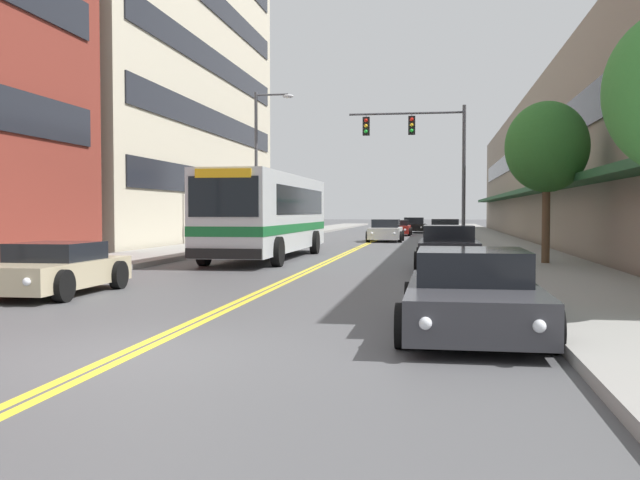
% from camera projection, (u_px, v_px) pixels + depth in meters
% --- Properties ---
extents(ground_plane, '(240.00, 240.00, 0.00)m').
position_uv_depth(ground_plane, '(375.00, 240.00, 45.57)').
color(ground_plane, '#4C4C4F').
extents(sidewalk_left, '(3.48, 106.00, 0.17)m').
position_uv_depth(sidewalk_left, '(265.00, 238.00, 46.74)').
color(sidewalk_left, gray).
rests_on(sidewalk_left, ground_plane).
extents(sidewalk_right, '(3.48, 106.00, 0.17)m').
position_uv_depth(sidewalk_right, '(491.00, 239.00, 44.39)').
color(sidewalk_right, gray).
rests_on(sidewalk_right, ground_plane).
extents(centre_line, '(0.34, 106.00, 0.01)m').
position_uv_depth(centre_line, '(375.00, 240.00, 45.57)').
color(centre_line, yellow).
rests_on(centre_line, ground_plane).
extents(office_tower_left, '(12.08, 27.87, 28.58)m').
position_uv_depth(office_tower_left, '(122.00, 8.00, 43.56)').
color(office_tower_left, beige).
rests_on(office_tower_left, ground_plane).
extents(storefront_row_right, '(9.10, 68.00, 8.98)m').
position_uv_depth(storefront_row_right, '(592.00, 168.00, 43.24)').
color(storefront_row_right, gray).
rests_on(storefront_row_right, ground_plane).
extents(city_bus, '(2.84, 11.92, 3.20)m').
position_uv_depth(city_bus, '(269.00, 212.00, 27.78)').
color(city_bus, silver).
rests_on(city_bus, ground_plane).
extents(car_navy_parked_left_near, '(2.15, 4.25, 1.35)m').
position_uv_depth(car_navy_parked_left_near, '(292.00, 232.00, 40.94)').
color(car_navy_parked_left_near, '#19234C').
rests_on(car_navy_parked_left_near, ground_plane).
extents(car_beige_parked_left_mid, '(2.10, 4.22, 1.14)m').
position_uv_depth(car_beige_parked_left_mid, '(54.00, 269.00, 15.74)').
color(car_beige_parked_left_mid, '#BCAD89').
rests_on(car_beige_parked_left_mid, ground_plane).
extents(car_dark_grey_parked_right_foreground, '(2.15, 4.79, 1.25)m').
position_uv_depth(car_dark_grey_parked_right_foreground, '(472.00, 294.00, 10.79)').
color(car_dark_grey_parked_right_foreground, '#38383D').
rests_on(car_dark_grey_parked_right_foreground, ground_plane).
extents(car_slate_blue_parked_right_mid, '(2.13, 4.62, 1.24)m').
position_uv_depth(car_slate_blue_parked_right_mid, '(448.00, 241.00, 29.73)').
color(car_slate_blue_parked_right_mid, '#475675').
rests_on(car_slate_blue_parked_right_mid, ground_plane).
extents(car_champagne_parked_right_far, '(2.17, 4.52, 1.37)m').
position_uv_depth(car_champagne_parked_right_far, '(445.00, 231.00, 43.92)').
color(car_champagne_parked_right_far, beige).
rests_on(car_champagne_parked_right_far, ground_plane).
extents(car_charcoal_parked_right_end, '(2.07, 4.27, 1.39)m').
position_uv_depth(car_charcoal_parked_right_end, '(449.00, 249.00, 22.41)').
color(car_charcoal_parked_right_end, '#232328').
rests_on(car_charcoal_parked_right_end, ground_plane).
extents(car_black_moving_lead, '(2.19, 4.53, 1.32)m').
position_uv_depth(car_black_moving_lead, '(414.00, 226.00, 61.69)').
color(car_black_moving_lead, black).
rests_on(car_black_moving_lead, ground_plane).
extents(car_red_moving_second, '(2.06, 4.76, 1.18)m').
position_uv_depth(car_red_moving_second, '(398.00, 228.00, 54.55)').
color(car_red_moving_second, maroon).
rests_on(car_red_moving_second, ground_plane).
extents(car_white_moving_third, '(2.13, 4.39, 1.35)m').
position_uv_depth(car_white_moving_third, '(386.00, 231.00, 43.43)').
color(car_white_moving_third, white).
rests_on(car_white_moving_third, ground_plane).
extents(traffic_signal_mast, '(5.77, 0.38, 7.06)m').
position_uv_depth(traffic_signal_mast, '(426.00, 148.00, 35.27)').
color(traffic_signal_mast, '#47474C').
rests_on(traffic_signal_mast, ground_plane).
extents(street_lamp_left_far, '(2.04, 0.28, 7.95)m').
position_uv_depth(street_lamp_left_far, '(261.00, 156.00, 36.57)').
color(street_lamp_left_far, '#47474C').
rests_on(street_lamp_left_far, ground_plane).
extents(street_tree_right_mid, '(2.65, 2.65, 5.19)m').
position_uv_depth(street_tree_right_mid, '(547.00, 148.00, 22.85)').
color(street_tree_right_mid, brown).
rests_on(street_tree_right_mid, sidewalk_right).
extents(fire_hydrant, '(0.30, 0.22, 0.77)m').
position_uv_depth(fire_hydrant, '(517.00, 261.00, 18.21)').
color(fire_hydrant, '#B7B7BC').
rests_on(fire_hydrant, sidewalk_right).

